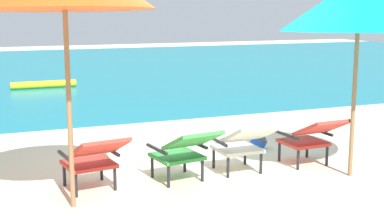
% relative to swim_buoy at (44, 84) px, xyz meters
% --- Properties ---
extents(ground_plane, '(40.00, 40.00, 0.00)m').
position_rel_swim_buoy_xyz_m(ground_plane, '(0.99, -3.98, -0.10)').
color(ground_plane, beige).
extents(ocean_band, '(40.00, 18.00, 0.01)m').
position_rel_swim_buoy_xyz_m(ocean_band, '(0.99, 4.06, -0.09)').
color(ocean_band, teal).
rests_on(ocean_band, ground_plane).
extents(swim_buoy, '(1.60, 0.18, 0.18)m').
position_rel_swim_buoy_xyz_m(swim_buoy, '(0.00, 0.00, 0.00)').
color(swim_buoy, yellow).
rests_on(swim_buoy, ocean_band).
extents(lounge_chair_far_left, '(0.65, 0.94, 0.68)m').
position_rel_swim_buoy_xyz_m(lounge_chair_far_left, '(-0.36, -8.24, 0.31)').
color(lounge_chair_far_left, red).
rests_on(lounge_chair_far_left, ground_plane).
extents(lounge_chair_near_left, '(0.66, 0.94, 0.68)m').
position_rel_swim_buoy_xyz_m(lounge_chair_near_left, '(0.65, -8.31, 0.31)').
color(lounge_chair_near_left, '#338E3D').
rests_on(lounge_chair_near_left, ground_plane).
extents(lounge_chair_near_right, '(0.55, 0.87, 0.68)m').
position_rel_swim_buoy_xyz_m(lounge_chair_near_right, '(1.43, -8.26, 0.31)').
color(lounge_chair_near_right, silver).
rests_on(lounge_chair_near_right, ground_plane).
extents(lounge_chair_far_right, '(0.57, 0.90, 0.68)m').
position_rel_swim_buoy_xyz_m(lounge_chair_far_right, '(2.37, -8.28, 0.31)').
color(lounge_chair_far_right, red).
rests_on(lounge_chair_far_right, ground_plane).
extents(beach_umbrella_right, '(2.24, 2.25, 2.35)m').
position_rel_swim_buoy_xyz_m(beach_umbrella_right, '(2.60, -8.75, 1.93)').
color(beach_umbrella_right, olive).
rests_on(beach_umbrella_right, ground_plane).
extents(beach_ball, '(0.23, 0.23, 0.23)m').
position_rel_swim_buoy_xyz_m(beach_ball, '(2.16, -7.29, 0.02)').
color(beach_ball, blue).
rests_on(beach_ball, ground_plane).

